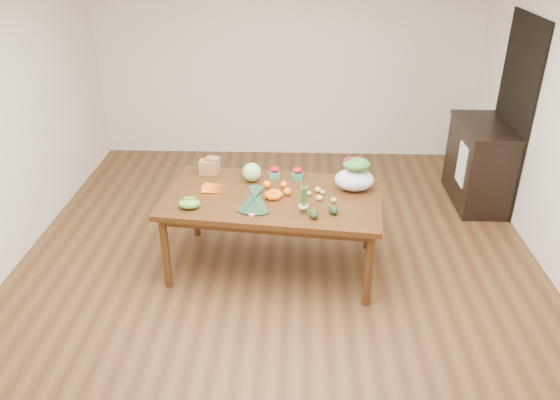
{
  "coord_description": "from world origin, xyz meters",
  "views": [
    {
      "loc": [
        0.17,
        -4.13,
        2.95
      ],
      "look_at": [
        0.02,
        0.0,
        0.8
      ],
      "focal_mm": 35.0,
      "sensor_mm": 36.0,
      "label": 1
    }
  ],
  "objects_px": {
    "cabinet": "(479,164)",
    "paper_bag": "(209,166)",
    "kale_bunch": "(254,202)",
    "mandarin_cluster": "(273,194)",
    "cabbage": "(252,172)",
    "salad_bag": "(355,176)",
    "asparagus_bundle": "(303,199)",
    "dining_table": "(273,232)"
  },
  "relations": [
    {
      "from": "dining_table",
      "to": "mandarin_cluster",
      "type": "relative_size",
      "value": 10.63
    },
    {
      "from": "dining_table",
      "to": "paper_bag",
      "type": "xyz_separation_m",
      "value": [
        -0.64,
        0.45,
        0.46
      ]
    },
    {
      "from": "dining_table",
      "to": "asparagus_bundle",
      "type": "xyz_separation_m",
      "value": [
        0.27,
        -0.31,
        0.5
      ]
    },
    {
      "from": "cabbage",
      "to": "mandarin_cluster",
      "type": "xyz_separation_m",
      "value": [
        0.22,
        -0.35,
        -0.04
      ]
    },
    {
      "from": "cabinet",
      "to": "salad_bag",
      "type": "bearing_deg",
      "value": -140.25
    },
    {
      "from": "cabinet",
      "to": "mandarin_cluster",
      "type": "bearing_deg",
      "value": -146.77
    },
    {
      "from": "mandarin_cluster",
      "to": "salad_bag",
      "type": "bearing_deg",
      "value": 15.62
    },
    {
      "from": "paper_bag",
      "to": "kale_bunch",
      "type": "xyz_separation_m",
      "value": [
        0.49,
        -0.74,
        -0.0
      ]
    },
    {
      "from": "dining_table",
      "to": "kale_bunch",
      "type": "height_order",
      "value": "kale_bunch"
    },
    {
      "from": "cabinet",
      "to": "kale_bunch",
      "type": "relative_size",
      "value": 2.55
    },
    {
      "from": "kale_bunch",
      "to": "paper_bag",
      "type": "bearing_deg",
      "value": 130.37
    },
    {
      "from": "cabbage",
      "to": "kale_bunch",
      "type": "bearing_deg",
      "value": -83.8
    },
    {
      "from": "kale_bunch",
      "to": "salad_bag",
      "type": "bearing_deg",
      "value": 32.72
    },
    {
      "from": "dining_table",
      "to": "mandarin_cluster",
      "type": "xyz_separation_m",
      "value": [
        0.01,
        -0.06,
        0.42
      ]
    },
    {
      "from": "mandarin_cluster",
      "to": "salad_bag",
      "type": "distance_m",
      "value": 0.76
    },
    {
      "from": "cabinet",
      "to": "mandarin_cluster",
      "type": "distance_m",
      "value": 2.73
    },
    {
      "from": "cabbage",
      "to": "asparagus_bundle",
      "type": "relative_size",
      "value": 0.71
    },
    {
      "from": "paper_bag",
      "to": "mandarin_cluster",
      "type": "bearing_deg",
      "value": -38.12
    },
    {
      "from": "mandarin_cluster",
      "to": "kale_bunch",
      "type": "relative_size",
      "value": 0.45
    },
    {
      "from": "paper_bag",
      "to": "cabinet",
      "type": "bearing_deg",
      "value": 18.56
    },
    {
      "from": "paper_bag",
      "to": "kale_bunch",
      "type": "height_order",
      "value": "same"
    },
    {
      "from": "cabinet",
      "to": "asparagus_bundle",
      "type": "relative_size",
      "value": 4.08
    },
    {
      "from": "mandarin_cluster",
      "to": "asparagus_bundle",
      "type": "bearing_deg",
      "value": -43.75
    },
    {
      "from": "cabinet",
      "to": "salad_bag",
      "type": "relative_size",
      "value": 2.86
    },
    {
      "from": "dining_table",
      "to": "paper_bag",
      "type": "height_order",
      "value": "paper_bag"
    },
    {
      "from": "paper_bag",
      "to": "kale_bunch",
      "type": "distance_m",
      "value": 0.89
    },
    {
      "from": "salad_bag",
      "to": "dining_table",
      "type": "bearing_deg",
      "value": -168.59
    },
    {
      "from": "mandarin_cluster",
      "to": "kale_bunch",
      "type": "xyz_separation_m",
      "value": [
        -0.15,
        -0.23,
        0.03
      ]
    },
    {
      "from": "cabinet",
      "to": "asparagus_bundle",
      "type": "xyz_separation_m",
      "value": [
        -2.0,
        -1.74,
        0.4
      ]
    },
    {
      "from": "dining_table",
      "to": "cabinet",
      "type": "height_order",
      "value": "cabinet"
    },
    {
      "from": "cabinet",
      "to": "mandarin_cluster",
      "type": "xyz_separation_m",
      "value": [
        -2.26,
        -1.48,
        0.33
      ]
    },
    {
      "from": "cabinet",
      "to": "paper_bag",
      "type": "relative_size",
      "value": 4.49
    },
    {
      "from": "mandarin_cluster",
      "to": "kale_bunch",
      "type": "bearing_deg",
      "value": -123.6
    },
    {
      "from": "mandarin_cluster",
      "to": "asparagus_bundle",
      "type": "relative_size",
      "value": 0.72
    },
    {
      "from": "dining_table",
      "to": "salad_bag",
      "type": "bearing_deg",
      "value": 17.92
    },
    {
      "from": "cabinet",
      "to": "asparagus_bundle",
      "type": "distance_m",
      "value": 2.68
    },
    {
      "from": "paper_bag",
      "to": "mandarin_cluster",
      "type": "relative_size",
      "value": 1.26
    },
    {
      "from": "paper_bag",
      "to": "cabbage",
      "type": "height_order",
      "value": "cabbage"
    },
    {
      "from": "kale_bunch",
      "to": "asparagus_bundle",
      "type": "relative_size",
      "value": 1.6
    },
    {
      "from": "salad_bag",
      "to": "asparagus_bundle",
      "type": "bearing_deg",
      "value": -135.31
    },
    {
      "from": "salad_bag",
      "to": "kale_bunch",
      "type": "bearing_deg",
      "value": -153.79
    },
    {
      "from": "asparagus_bundle",
      "to": "salad_bag",
      "type": "bearing_deg",
      "value": 51.2
    }
  ]
}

